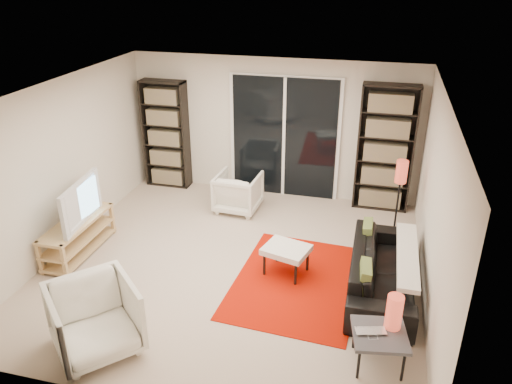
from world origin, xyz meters
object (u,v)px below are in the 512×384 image
bookshelf_right (385,149)px  sofa (382,270)px  armchair_front (95,319)px  ottoman (286,251)px  bookshelf_left (166,135)px  tv_stand (78,236)px  armchair_back (238,192)px  floor_lamp (400,181)px  side_table (380,336)px

bookshelf_right → sofa: bearing=-87.8°
armchair_front → ottoman: armchair_front is taller
bookshelf_left → ottoman: bookshelf_left is taller
tv_stand → sofa: (4.22, 0.14, 0.03)m
bookshelf_left → armchair_front: bearing=-76.6°
armchair_back → ottoman: (1.15, -1.66, 0.02)m
bookshelf_left → ottoman: bearing=-41.1°
bookshelf_left → ottoman: (2.70, -2.36, -0.63)m
ottoman → tv_stand: bearing=-175.9°
bookshelf_left → armchair_back: size_ratio=2.74×
floor_lamp → bookshelf_left: bearing=166.3°
bookshelf_right → floor_lamp: bookshelf_right is taller
sofa → ottoman: bearing=86.5°
sofa → ottoman: 1.25m
armchair_back → bookshelf_right: bearing=-159.5°
tv_stand → armchair_back: 2.62m
armchair_back → floor_lamp: (2.54, -0.30, 0.61)m
armchair_front → floor_lamp: size_ratio=0.70×
side_table → bookshelf_right: bearing=91.4°
bookshelf_left → sofa: size_ratio=0.97×
bookshelf_left → floor_lamp: bookshelf_left is taller
tv_stand → armchair_back: armchair_back is taller
bookshelf_left → sofa: bookshelf_left is taller
armchair_back → ottoman: armchair_back is taller
armchair_back → ottoman: bearing=128.2°
bookshelf_left → bookshelf_right: 3.85m
bookshelf_left → armchair_back: bearing=-24.3°
armchair_back → armchair_front: 3.62m
side_table → armchair_front: bearing=-169.9°
sofa → armchair_back: (-2.39, 1.73, 0.03)m
bookshelf_left → floor_lamp: bearing=-13.7°
ottoman → side_table: bearing=-48.5°
armchair_front → side_table: armchair_front is taller
bookshelf_right → side_table: bookshelf_right is taller
armchair_back → armchair_front: armchair_front is taller
sofa → bookshelf_right: bearing=2.0°
tv_stand → side_table: size_ratio=2.11×
tv_stand → side_table: 4.38m
sofa → floor_lamp: bearing=-6.3°
sofa → ottoman: sofa is taller
armchair_front → tv_stand: bearing=80.8°
armchair_back → side_table: bearing=131.5°
armchair_back → ottoman: size_ratio=1.06×
armchair_front → floor_lamp: bearing=0.3°
armchair_back → side_table: size_ratio=1.13×
sofa → ottoman: size_ratio=2.97×
bookshelf_left → armchair_back: bookshelf_left is taller
bookshelf_right → sofa: 2.54m
bookshelf_right → armchair_front: bearing=-123.5°
bookshelf_right → side_table: 3.82m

